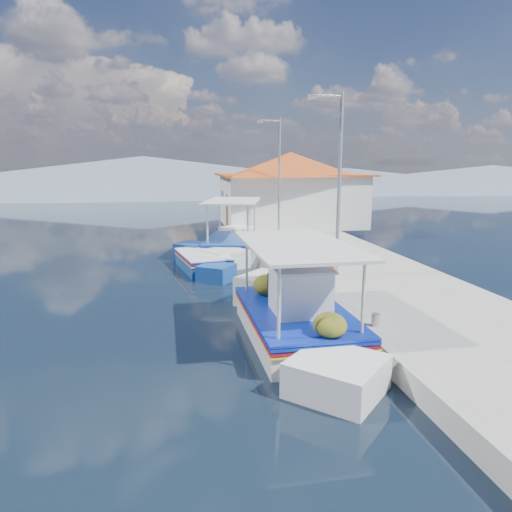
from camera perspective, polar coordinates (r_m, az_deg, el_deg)
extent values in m
plane|color=black|center=(13.50, -6.19, -7.17)|extent=(160.00, 160.00, 0.00)
cube|color=#AEAAA2|center=(20.33, 9.46, -0.21)|extent=(5.00, 44.00, 0.50)
cylinder|color=#A5A8AD|center=(11.38, 14.44, -7.57)|extent=(0.20, 0.20, 0.30)
cylinder|color=#A5A8AD|center=(15.88, 7.08, -1.91)|extent=(0.20, 0.20, 0.30)
cylinder|color=#A5A8AD|center=(21.58, 2.46, 1.68)|extent=(0.20, 0.20, 0.30)
cylinder|color=#A5A8AD|center=(27.40, -0.21, 3.76)|extent=(0.20, 0.20, 0.30)
cube|color=white|center=(11.68, 4.88, -8.97)|extent=(2.33, 4.47, 0.97)
cube|color=white|center=(14.37, 2.14, -4.51)|extent=(2.29, 2.29, 1.07)
cube|color=white|center=(9.16, 9.19, -15.01)|extent=(2.22, 2.22, 0.92)
cube|color=#0B2399|center=(11.53, 4.92, -6.87)|extent=(2.40, 4.61, 0.06)
cube|color=maroon|center=(11.55, 4.91, -7.26)|extent=(2.40, 4.61, 0.05)
cube|color=yellow|center=(11.58, 4.91, -7.59)|extent=(2.40, 4.61, 0.04)
cube|color=#0B2399|center=(11.51, 4.93, -6.54)|extent=(2.42, 4.56, 0.05)
cube|color=brown|center=(11.52, 4.92, -6.68)|extent=(2.15, 4.38, 0.05)
cube|color=white|center=(11.07, 5.34, -4.40)|extent=(1.26, 1.35, 1.12)
cube|color=silver|center=(10.93, 5.40, -1.46)|extent=(1.38, 1.46, 0.06)
cylinder|color=beige|center=(12.91, -0.84, -0.90)|extent=(0.07, 0.07, 1.63)
cylinder|color=beige|center=(13.27, 6.87, -0.65)|extent=(0.07, 0.07, 1.63)
cylinder|color=beige|center=(9.35, 2.32, -5.70)|extent=(0.07, 0.07, 1.63)
cylinder|color=beige|center=(9.84, 12.68, -5.10)|extent=(0.07, 0.07, 1.63)
cube|color=silver|center=(11.12, 5.06, 1.35)|extent=(2.44, 4.48, 0.07)
ellipsoid|color=#4A4F15|center=(12.69, 1.63, -3.56)|extent=(0.78, 0.85, 0.58)
ellipsoid|color=#4A4F15|center=(13.33, 4.26, -3.07)|extent=(0.65, 0.72, 0.49)
ellipsoid|color=#4A4F15|center=(9.81, 8.67, -8.42)|extent=(0.69, 0.76, 0.52)
sphere|color=red|center=(12.15, 8.99, -2.07)|extent=(0.41, 0.41, 0.41)
cube|color=white|center=(21.96, -2.84, 0.77)|extent=(3.15, 4.53, 1.05)
cube|color=white|center=(24.49, -5.19, 2.15)|extent=(2.18, 2.18, 1.16)
cube|color=white|center=(19.54, 0.02, -0.54)|extent=(2.12, 2.12, 0.99)
cube|color=#0B2399|center=(21.87, -2.85, 2.02)|extent=(3.25, 4.66, 0.07)
cube|color=maroon|center=(21.89, -2.85, 1.79)|extent=(3.25, 4.66, 0.06)
cube|color=yellow|center=(21.90, -2.85, 1.59)|extent=(3.25, 4.66, 0.04)
cube|color=navy|center=(21.86, -2.85, 2.22)|extent=(3.26, 4.63, 0.06)
cube|color=brown|center=(21.87, -2.85, 2.13)|extent=(2.96, 4.40, 0.06)
cylinder|color=beige|center=(23.07, -6.49, 4.77)|extent=(0.08, 0.08, 1.77)
cylinder|color=beige|center=(23.66, -2.40, 5.00)|extent=(0.08, 0.08, 1.77)
cylinder|color=beige|center=(19.83, -3.44, 3.76)|extent=(0.08, 0.08, 1.77)
cylinder|color=beige|center=(20.51, 1.19, 4.03)|extent=(0.08, 0.08, 1.77)
cube|color=silver|center=(21.65, -2.90, 6.75)|extent=(3.26, 4.55, 0.08)
cube|color=navy|center=(19.04, -6.52, -1.07)|extent=(2.18, 3.33, 0.86)
cube|color=navy|center=(21.02, -5.79, 0.42)|extent=(1.62, 1.62, 0.95)
cube|color=navy|center=(17.12, -7.40, -2.50)|extent=(1.58, 1.58, 0.81)
cube|color=#0B2399|center=(18.96, -6.55, 0.10)|extent=(2.25, 3.43, 0.05)
cube|color=maroon|center=(18.98, -6.55, -0.12)|extent=(2.25, 3.43, 0.05)
cube|color=yellow|center=(18.99, -6.54, -0.30)|extent=(2.25, 3.43, 0.04)
cube|color=white|center=(18.95, -6.56, 0.29)|extent=(2.26, 3.40, 0.05)
cube|color=brown|center=(18.95, -6.55, 0.21)|extent=(2.04, 3.24, 0.05)
cube|color=white|center=(28.73, 4.20, 6.79)|extent=(8.00, 6.00, 3.00)
cube|color=#BC401A|center=(28.65, 4.25, 9.88)|extent=(8.64, 6.48, 0.10)
pyramid|color=#BC401A|center=(28.64, 4.27, 11.18)|extent=(10.49, 10.49, 1.40)
cube|color=brown|center=(27.09, -3.53, 5.46)|extent=(0.06, 1.00, 2.00)
cube|color=#0B2399|center=(29.51, -4.09, 7.11)|extent=(0.06, 1.20, 0.90)
cylinder|color=#A5A8AD|center=(15.74, 10.15, 8.37)|extent=(0.12, 0.12, 6.00)
cylinder|color=#A5A8AD|center=(15.70, 8.72, 18.84)|extent=(1.00, 0.08, 0.08)
cube|color=#A5A8AD|center=(15.54, 6.87, 18.78)|extent=(0.30, 0.14, 0.14)
cylinder|color=#A5A8AD|center=(24.39, 2.86, 9.53)|extent=(0.12, 0.12, 6.00)
cylinder|color=#A5A8AD|center=(24.36, 1.74, 16.24)|extent=(1.00, 0.08, 0.08)
cube|color=#A5A8AD|center=(24.26, 0.53, 16.15)|extent=(0.30, 0.14, 0.14)
cone|color=slate|center=(68.93, -13.59, 9.53)|extent=(96.00, 96.00, 5.50)
cone|color=slate|center=(73.49, 10.79, 9.08)|extent=(76.80, 76.80, 3.80)
cone|color=slate|center=(85.52, 26.86, 8.49)|extent=(89.60, 89.60, 4.20)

